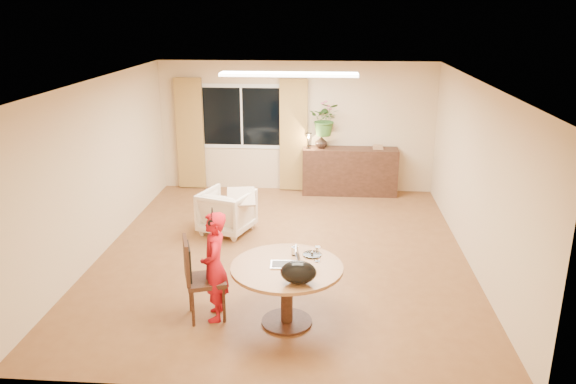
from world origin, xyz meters
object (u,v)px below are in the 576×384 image
at_px(dining_chair, 206,278).
at_px(armchair, 227,211).
at_px(child, 214,266).
at_px(sideboard, 350,171).
at_px(dining_table, 287,278).

bearing_deg(dining_chair, armchair, 76.81).
xyz_separation_m(child, sideboard, (1.74, 4.92, -0.20)).
bearing_deg(dining_chair, dining_table, -22.75).
distance_m(dining_table, child, 0.87).
bearing_deg(sideboard, armchair, -133.57).
bearing_deg(child, sideboard, 151.89).
bearing_deg(child, dining_chair, -101.66).
height_order(dining_table, dining_chair, dining_chair).
distance_m(child, sideboard, 5.22).
bearing_deg(armchair, dining_table, 133.04).
distance_m(dining_chair, child, 0.19).
bearing_deg(armchair, child, 116.96).
distance_m(dining_chair, armchair, 2.73).
height_order(dining_chair, armchair, dining_chair).
bearing_deg(dining_chair, child, -21.26).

